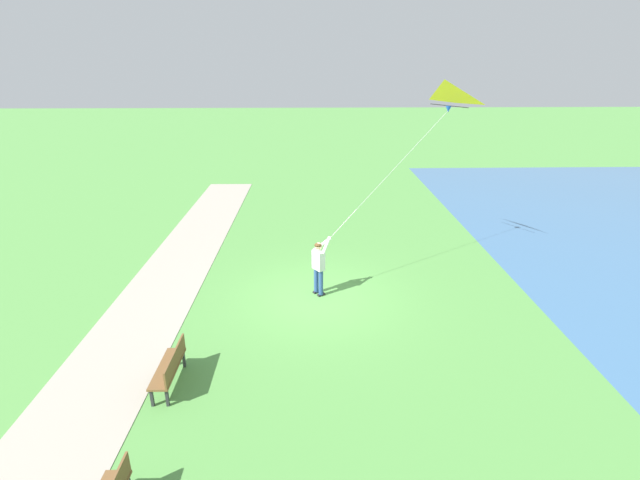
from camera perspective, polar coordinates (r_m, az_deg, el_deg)
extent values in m
plane|color=#569947|center=(14.39, -0.03, -7.08)|extent=(120.00, 120.00, 0.00)
cube|color=#ADA393|center=(13.52, -22.17, -10.85)|extent=(2.86, 32.03, 0.02)
cube|color=#232328|center=(14.67, -0.40, -6.36)|extent=(0.26, 0.23, 0.06)
cylinder|color=#2D4C8E|center=(14.47, -0.47, -4.91)|extent=(0.14, 0.14, 0.82)
cube|color=#232328|center=(14.50, 0.16, -6.72)|extent=(0.26, 0.23, 0.06)
cylinder|color=#2D4C8E|center=(14.30, 0.10, -5.25)|extent=(0.14, 0.14, 0.82)
cube|color=white|center=(14.08, -0.19, -2.50)|extent=(0.41, 0.45, 0.60)
sphere|color=#DBB28E|center=(13.90, -0.19, -0.76)|extent=(0.22, 0.22, 0.22)
ellipsoid|color=#4C3319|center=(13.88, -0.24, -0.63)|extent=(0.31, 0.31, 0.13)
cylinder|color=white|center=(14.10, 0.31, -0.49)|extent=(0.56, 0.15, 0.43)
cylinder|color=white|center=(13.97, 0.75, -0.70)|extent=(0.32, 0.54, 0.43)
sphere|color=#DBB28E|center=(14.07, 1.05, 0.04)|extent=(0.10, 0.10, 0.10)
pyramid|color=yellow|center=(16.55, 14.88, 16.86)|extent=(1.48, 1.86, 0.78)
cone|color=blue|center=(16.82, 15.49, 15.24)|extent=(0.27, 0.27, 0.22)
cylinder|color=black|center=(16.81, 15.53, 15.61)|extent=(0.88, 1.46, 0.02)
cylinder|color=silver|center=(15.20, 8.78, 8.29)|extent=(4.17, 2.97, 3.50)
cube|color=brown|center=(11.20, -18.22, -14.75)|extent=(0.46, 1.51, 0.05)
cube|color=brown|center=(11.02, -17.39, -13.87)|extent=(0.06, 1.50, 0.40)
cube|color=#2D2D33|center=(10.88, -19.96, -17.69)|extent=(0.06, 0.06, 0.45)
cube|color=#2D2D33|center=(10.78, -18.27, -17.85)|extent=(0.06, 0.06, 0.45)
cube|color=#2D2D33|center=(11.89, -17.92, -13.71)|extent=(0.06, 0.06, 0.45)
cube|color=#2D2D33|center=(11.80, -16.39, -13.81)|extent=(0.06, 0.06, 0.45)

